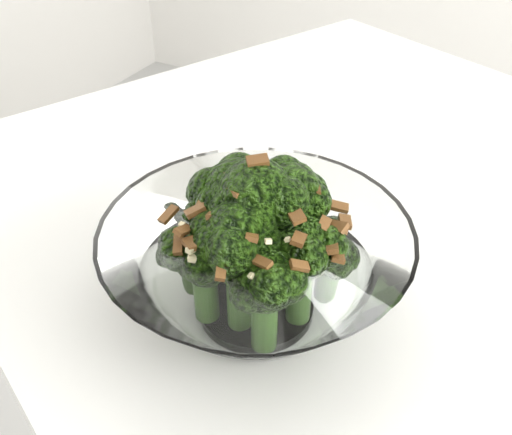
% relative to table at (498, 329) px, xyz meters
% --- Properties ---
extents(table, '(1.42, 1.22, 0.75)m').
position_rel_table_xyz_m(table, '(0.00, 0.00, 0.00)').
color(table, white).
rests_on(table, ground).
extents(broccoli_dish, '(0.24, 0.24, 0.15)m').
position_rel_table_xyz_m(broccoli_dish, '(-0.19, -0.15, 0.13)').
color(broccoli_dish, white).
rests_on(broccoli_dish, table).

